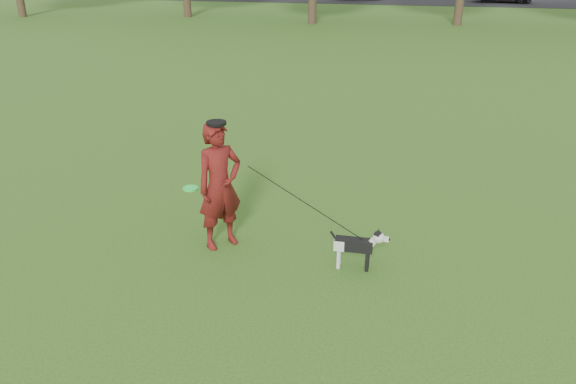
# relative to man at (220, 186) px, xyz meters

# --- Properties ---
(ground) EXTENTS (120.00, 120.00, 0.00)m
(ground) POSITION_rel_man_xyz_m (1.23, -0.27, -0.98)
(ground) COLOR #285116
(ground) RESTS_ON ground
(road) EXTENTS (120.00, 7.00, 0.02)m
(road) POSITION_rel_man_xyz_m (1.23, 39.73, -0.97)
(road) COLOR black
(road) RESTS_ON ground
(man) EXTENTS (0.83, 0.84, 1.96)m
(man) POSITION_rel_man_xyz_m (0.00, 0.00, 0.00)
(man) COLOR #520B12
(man) RESTS_ON ground
(dog) EXTENTS (0.85, 0.17, 0.64)m
(dog) POSITION_rel_man_xyz_m (2.10, -0.28, -0.59)
(dog) COLOR black
(dog) RESTS_ON ground
(man_held_items) EXTENTS (2.77, 0.42, 1.54)m
(man_held_items) POSITION_rel_man_xyz_m (1.32, -0.17, -0.08)
(man_held_items) COLOR #1FFA49
(man_held_items) RESTS_ON ground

